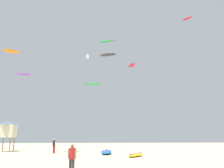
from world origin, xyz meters
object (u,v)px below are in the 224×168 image
at_px(kite_aloft_1, 187,18).
at_px(kite_aloft_9, 23,74).
at_px(kite_aloft_3, 93,84).
at_px(kite_grounded_near, 136,155).
at_px(kite_aloft_8, 132,65).
at_px(person_midground, 54,145).
at_px(kite_grounded_mid, 106,152).
at_px(kite_aloft_7, 107,41).
at_px(kite_aloft_6, 108,55).
at_px(lifeguard_tower, 8,129).
at_px(kite_aloft_5, 11,51).
at_px(person_foreground, 72,156).
at_px(cooler_box, 134,162).
at_px(kite_aloft_4, 87,56).

bearing_deg(kite_aloft_1, kite_aloft_9, 171.65).
height_order(kite_aloft_3, kite_aloft_9, kite_aloft_9).
height_order(kite_grounded_near, kite_aloft_8, kite_aloft_8).
height_order(person_midground, kite_grounded_mid, person_midground).
height_order(person_midground, kite_aloft_9, kite_aloft_9).
relative_size(kite_grounded_mid, kite_aloft_9, 1.28).
bearing_deg(kite_aloft_7, kite_aloft_3, -113.95).
bearing_deg(kite_aloft_7, kite_aloft_6, -92.44).
relative_size(lifeguard_tower, kite_aloft_5, 1.30).
bearing_deg(kite_aloft_5, kite_aloft_3, -0.71).
relative_size(person_midground, kite_aloft_7, 0.42).
xyz_separation_m(person_foreground, cooler_box, (4.41, 4.31, -0.82)).
xyz_separation_m(person_foreground, kite_grounded_near, (5.56, 10.45, -0.80)).
height_order(kite_aloft_5, kite_aloft_9, kite_aloft_5).
xyz_separation_m(kite_aloft_4, kite_aloft_7, (4.37, 0.91, 4.11)).
distance_m(person_foreground, person_midground, 16.25).
bearing_deg(lifeguard_tower, kite_aloft_9, 103.14).
bearing_deg(kite_aloft_3, person_foreground, -91.40).
bearing_deg(kite_aloft_6, cooler_box, -79.95).
distance_m(lifeguard_tower, kite_aloft_5, 17.86).
height_order(cooler_box, kite_aloft_8, kite_aloft_8).
bearing_deg(kite_grounded_near, kite_grounded_mid, 125.01).
xyz_separation_m(kite_aloft_3, kite_aloft_6, (2.10, -14.90, 0.53)).
distance_m(kite_aloft_3, kite_aloft_8, 11.41).
distance_m(kite_aloft_7, kite_aloft_8, 8.26).
bearing_deg(kite_aloft_1, lifeguard_tower, -159.11).
xyz_separation_m(kite_grounded_near, kite_aloft_6, (-2.76, 2.99, 11.97)).
height_order(kite_aloft_1, kite_aloft_3, kite_aloft_1).
relative_size(kite_grounded_mid, kite_aloft_1, 1.85).
bearing_deg(kite_grounded_mid, cooler_box, -80.51).
distance_m(kite_grounded_near, kite_aloft_8, 29.03).
relative_size(person_midground, kite_aloft_1, 0.71).
bearing_deg(person_midground, kite_aloft_6, 115.59).
bearing_deg(kite_aloft_1, kite_grounded_mid, -137.51).
distance_m(person_foreground, kite_aloft_9, 42.62).
bearing_deg(kite_aloft_6, lifeguard_tower, 156.28).
relative_size(kite_grounded_near, kite_aloft_9, 0.87).
xyz_separation_m(person_midground, kite_aloft_3, (4.42, 12.53, 10.59)).
bearing_deg(kite_aloft_6, kite_aloft_9, 126.85).
bearing_deg(kite_aloft_5, person_midground, -48.61).
relative_size(kite_grounded_near, kite_aloft_7, 0.74).
distance_m(kite_grounded_near, kite_grounded_mid, 4.97).
height_order(person_midground, kite_aloft_7, kite_aloft_7).
bearing_deg(kite_aloft_3, kite_aloft_5, 179.29).
relative_size(person_foreground, kite_aloft_1, 0.67).
distance_m(person_midground, kite_grounded_mid, 6.61).
xyz_separation_m(kite_grounded_near, kite_grounded_mid, (-2.85, 4.07, 0.08)).
bearing_deg(kite_grounded_near, kite_aloft_8, 81.35).
bearing_deg(kite_grounded_near, kite_aloft_1, 53.14).
distance_m(person_midground, kite_grounded_near, 10.76).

